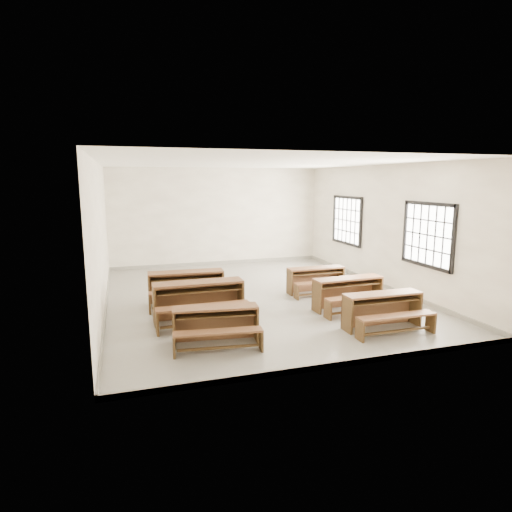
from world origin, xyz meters
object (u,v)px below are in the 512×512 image
object	(u,v)px
desk_set_5	(316,278)
desk_set_1	(199,299)
desk_set_0	(216,323)
desk_set_4	(349,291)
desk_set_2	(186,285)
desk_set_3	(384,308)

from	to	relation	value
desk_set_5	desk_set_1	bearing A→B (deg)	-157.80
desk_set_0	desk_set_4	world-z (taller)	desk_set_4
desk_set_1	desk_set_4	bearing A→B (deg)	-3.47
desk_set_1	desk_set_2	distance (m)	1.27
desk_set_0	desk_set_4	distance (m)	3.39
desk_set_1	desk_set_0	bearing A→B (deg)	-87.53
desk_set_0	desk_set_2	bearing A→B (deg)	99.71
desk_set_0	desk_set_2	size ratio (longest dim) A/B	0.89
desk_set_3	desk_set_5	size ratio (longest dim) A/B	1.07
desk_set_0	desk_set_2	xyz separation A→B (m)	(-0.13, 2.56, 0.06)
desk_set_3	desk_set_4	bearing A→B (deg)	90.58
desk_set_3	desk_set_5	world-z (taller)	desk_set_3
desk_set_3	desk_set_5	distance (m)	2.78
desk_set_0	desk_set_1	world-z (taller)	desk_set_1
desk_set_4	desk_set_5	bearing A→B (deg)	90.24
desk_set_1	desk_set_3	distance (m)	3.60
desk_set_0	desk_set_4	xyz separation A→B (m)	(3.21, 1.10, 0.03)
desk_set_5	desk_set_0	bearing A→B (deg)	-140.25
desk_set_0	desk_set_1	distance (m)	1.30
desk_set_3	desk_set_1	bearing A→B (deg)	155.95
desk_set_0	desk_set_5	bearing A→B (deg)	46.39
desk_set_0	desk_set_1	size ratio (longest dim) A/B	0.86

